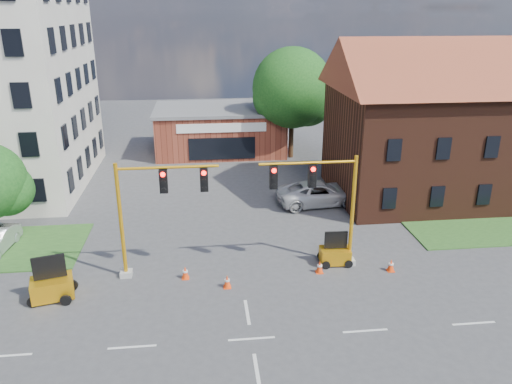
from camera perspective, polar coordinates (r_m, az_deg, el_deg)
ground at (r=22.16m, az=-0.51°, el=-16.42°), size 120.00×120.00×0.00m
brick_shop at (r=48.95m, az=-4.14°, el=7.19°), size 12.40×8.40×4.30m
townhouse_row at (r=39.72m, az=23.89°, el=7.99°), size 21.00×11.00×11.50m
tree_large at (r=46.11m, az=4.62°, el=11.46°), size 7.63×7.27×10.09m
signal_mast_west at (r=25.56m, az=-11.70°, el=-1.53°), size 5.30×0.60×6.20m
signal_mast_east at (r=26.16m, az=7.63°, el=-0.76°), size 5.30×0.60×6.20m
trailer_west at (r=26.30m, az=-22.28°, el=-9.90°), size 2.18×1.72×2.19m
trailer_east at (r=27.88m, az=9.02°, el=-7.01°), size 1.65×1.14×1.83m
cone_a at (r=25.47m, az=-3.31°, el=-10.18°), size 0.40×0.40×0.70m
cone_b at (r=26.46m, az=-8.09°, el=-9.11°), size 0.40×0.40×0.70m
cone_c at (r=26.95m, az=7.28°, el=-8.49°), size 0.40×0.40×0.70m
cone_d at (r=27.84m, az=15.17°, el=-8.10°), size 0.40×0.40×0.70m
pickup_white at (r=35.80m, az=7.24°, el=-0.13°), size 6.30×3.41×1.68m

